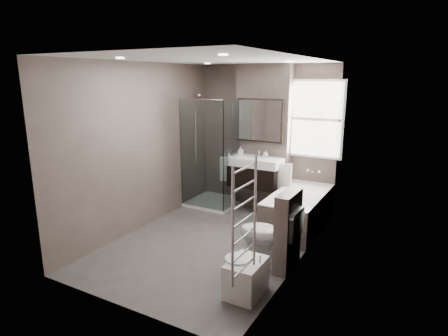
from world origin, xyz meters
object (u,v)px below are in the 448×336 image
Objects in this scene: bidet at (246,277)px; toilet at (269,235)px; vanity at (255,172)px; bathtub at (299,208)px.

toilet is at bearing 93.28° from bidet.
toilet is 1.54× the size of bidet.
vanity reaches higher than bathtub.
bathtub is 2.00× the size of toilet.
toilet reaches higher than bathtub.
bidet is at bearing -67.75° from vanity.
toilet reaches higher than bidet.
bidet is (0.09, -2.15, -0.10)m from bathtub.
vanity is at bearing -149.81° from toilet.
bathtub reaches higher than bidet.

